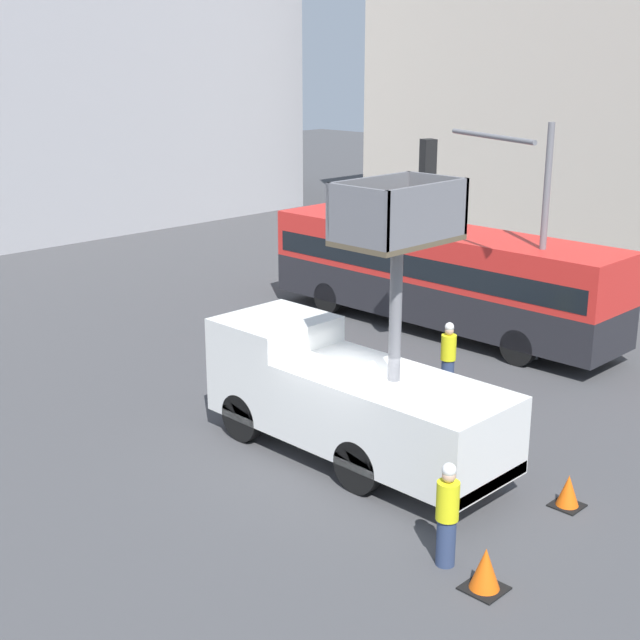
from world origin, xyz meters
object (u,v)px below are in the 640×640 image
(city_bus, at_px, (439,271))
(traffic_cone_near_truck, at_px, (568,492))
(traffic_cone_mid_road, at_px, (485,570))
(traffic_light_pole, at_px, (505,206))
(utility_truck, at_px, (348,392))
(road_worker_directing, at_px, (448,357))
(road_worker_near_truck, at_px, (447,514))

(city_bus, distance_m, traffic_cone_near_truck, 11.33)
(city_bus, xyz_separation_m, traffic_cone_mid_road, (-10.54, -9.08, -1.48))
(traffic_light_pole, bearing_deg, city_bus, 64.71)
(utility_truck, xyz_separation_m, traffic_cone_near_truck, (1.33, -4.39, -1.16))
(utility_truck, distance_m, traffic_light_pole, 7.67)
(traffic_light_pole, height_order, road_worker_directing, traffic_light_pole)
(utility_truck, distance_m, city_bus, 9.53)
(road_worker_near_truck, bearing_deg, road_worker_directing, 109.46)
(traffic_cone_near_truck, bearing_deg, traffic_cone_mid_road, -172.16)
(traffic_light_pole, bearing_deg, utility_truck, -171.53)
(utility_truck, distance_m, traffic_cone_mid_road, 5.36)
(utility_truck, bearing_deg, city_bus, 26.37)
(traffic_light_pole, xyz_separation_m, traffic_cone_mid_road, (-9.03, -5.89, -4.01))
(road_worker_near_truck, xyz_separation_m, traffic_cone_near_truck, (3.19, -0.42, -0.62))
(traffic_cone_mid_road, bearing_deg, road_worker_directing, 40.89)
(city_bus, height_order, road_worker_near_truck, city_bus)
(city_bus, height_order, traffic_light_pole, traffic_light_pole)
(utility_truck, distance_m, road_worker_near_truck, 4.42)
(utility_truck, xyz_separation_m, road_worker_near_truck, (-1.86, -3.97, -0.54))
(traffic_light_pole, height_order, road_worker_near_truck, traffic_light_pole)
(city_bus, distance_m, road_worker_directing, 5.29)
(utility_truck, bearing_deg, traffic_cone_mid_road, -112.48)
(traffic_light_pole, distance_m, traffic_cone_mid_road, 11.51)
(road_worker_near_truck, bearing_deg, city_bus, 110.91)
(traffic_light_pole, relative_size, traffic_cone_near_truck, 10.16)
(city_bus, xyz_separation_m, traffic_cone_near_truck, (-7.20, -8.62, -1.53))
(road_worker_directing, bearing_deg, traffic_cone_mid_road, 22.62)
(traffic_light_pole, xyz_separation_m, road_worker_directing, (-2.46, -0.20, -3.47))
(road_worker_directing, bearing_deg, utility_truck, -7.78)
(utility_truck, bearing_deg, road_worker_directing, 10.49)
(city_bus, xyz_separation_m, road_worker_directing, (-3.96, -3.38, -0.94))
(road_worker_directing, bearing_deg, road_worker_near_truck, 18.54)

